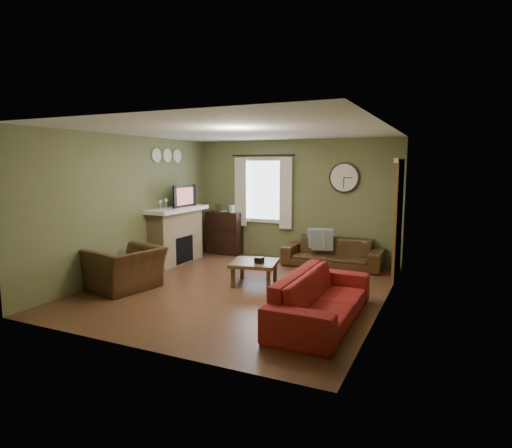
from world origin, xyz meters
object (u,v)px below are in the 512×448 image
at_px(bookshelf, 224,233).
at_px(coffee_table, 255,273).
at_px(sofa_red, 322,298).
at_px(armchair, 126,269).
at_px(sofa_brown, 333,253).

bearing_deg(bookshelf, coffee_table, -49.79).
bearing_deg(sofa_red, armchair, 89.03).
relative_size(armchair, coffee_table, 1.42).
xyz_separation_m(bookshelf, armchair, (-0.07, -3.24, -0.14)).
height_order(bookshelf, armchair, bookshelf).
distance_m(sofa_brown, coffee_table, 2.04).
distance_m(bookshelf, sofa_brown, 2.66).
xyz_separation_m(bookshelf, coffee_table, (1.75, -2.07, -0.29)).
bearing_deg(bookshelf, armchair, -91.19).
relative_size(bookshelf, sofa_brown, 0.49).
bearing_deg(coffee_table, sofa_red, -38.47).
distance_m(sofa_red, armchair, 3.37).
xyz_separation_m(sofa_red, armchair, (-3.37, 0.06, 0.03)).
xyz_separation_m(sofa_red, coffee_table, (-1.55, 1.23, -0.12)).
distance_m(sofa_red, coffee_table, 1.99).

